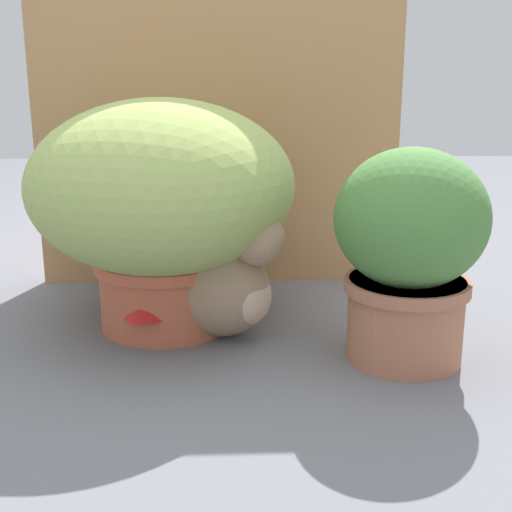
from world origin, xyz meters
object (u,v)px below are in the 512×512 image
Objects in this scene: leafy_planter at (409,248)px; mushroom_ornament_red at (146,310)px; grass_planter at (162,198)px; cat at (220,281)px.

leafy_planter is 3.89× the size of mushroom_ornament_red.
mushroom_ornament_red is at bearing 170.29° from leafy_planter.
grass_planter reaches higher than leafy_planter.
cat reaches higher than mushroom_ornament_red.
grass_planter is at bearing 74.96° from mushroom_ornament_red.
grass_planter reaches higher than cat.
grass_planter is 1.36× the size of leafy_planter.
grass_planter reaches higher than mushroom_ornament_red.
grass_planter is at bearing 157.12° from leafy_planter.
leafy_planter is at bearing -20.60° from cat.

